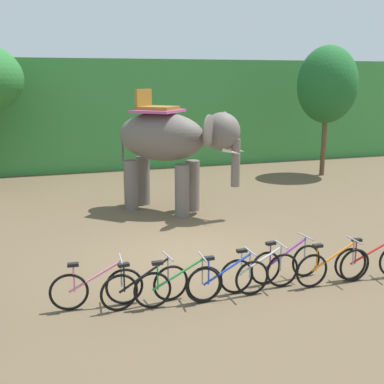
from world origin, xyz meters
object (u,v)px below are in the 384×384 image
at_px(tree_far_right, 327,85).
at_px(bike_pink, 97,288).
at_px(bike_black, 145,286).
at_px(bike_green, 179,286).
at_px(elephant, 171,142).
at_px(bike_orange, 333,267).
at_px(bike_red, 372,261).
at_px(bike_white, 260,272).
at_px(bike_purple, 286,263).
at_px(bike_blue, 228,280).

bearing_deg(tree_far_right, bike_pink, -138.46).
height_order(bike_black, bike_green, same).
xyz_separation_m(elephant, bike_orange, (1.71, -6.33, -1.82)).
relative_size(elephant, bike_green, 2.21).
bearing_deg(bike_red, tree_far_right, 62.99).
relative_size(bike_white, bike_purple, 1.00).
bearing_deg(elephant, bike_green, -103.85).
height_order(bike_black, bike_white, same).
xyz_separation_m(elephant, bike_green, (-1.54, -6.26, -1.82)).
relative_size(elephant, bike_purple, 2.22).
bearing_deg(bike_red, bike_green, 179.23).
relative_size(bike_green, bike_purple, 1.00).
relative_size(elephant, bike_orange, 2.21).
xyz_separation_m(tree_far_right, bike_white, (-7.55, -9.72, -3.44)).
relative_size(tree_far_right, bike_purple, 3.18).
height_order(bike_green, bike_red, same).
bearing_deg(bike_orange, bike_red, 0.68).
height_order(elephant, bike_purple, elephant).
bearing_deg(bike_black, bike_blue, -6.97).
xyz_separation_m(tree_far_right, bike_orange, (-6.01, -9.92, -3.44)).
xyz_separation_m(bike_black, bike_blue, (1.56, -0.19, 0.00)).
height_order(tree_far_right, elephant, tree_far_right).
xyz_separation_m(bike_pink, bike_green, (1.46, -0.36, 0.00)).
bearing_deg(bike_black, bike_white, -0.44).
bearing_deg(tree_far_right, bike_blue, -129.98).
bearing_deg(tree_far_right, bike_black, -135.45).
distance_m(bike_pink, bike_purple, 3.89).
distance_m(bike_blue, bike_purple, 1.53).
bearing_deg(bike_black, bike_orange, -3.26).
xyz_separation_m(elephant, bike_red, (2.66, -6.32, -1.82)).
relative_size(bike_green, bike_blue, 1.00).
distance_m(tree_far_right, bike_orange, 12.10).
distance_m(tree_far_right, bike_black, 14.25).
bearing_deg(bike_red, bike_white, 175.66).
relative_size(bike_blue, bike_white, 1.00).
bearing_deg(bike_white, bike_pink, 175.91).
bearing_deg(tree_far_right, bike_red, -117.01).
height_order(tree_far_right, bike_green, tree_far_right).
bearing_deg(bike_green, bike_red, -0.77).
distance_m(bike_black, bike_orange, 3.86).
height_order(bike_pink, bike_white, same).
height_order(bike_white, bike_purple, same).
bearing_deg(elephant, bike_blue, -95.29).
bearing_deg(elephant, bike_orange, -74.91).
bearing_deg(bike_green, elephant, 76.15).
height_order(bike_purple, bike_orange, same).
xyz_separation_m(bike_purple, bike_orange, (0.82, -0.46, 0.00)).
bearing_deg(bike_purple, bike_orange, -29.08).
bearing_deg(elephant, bike_black, -109.33).
relative_size(bike_black, bike_red, 1.00).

